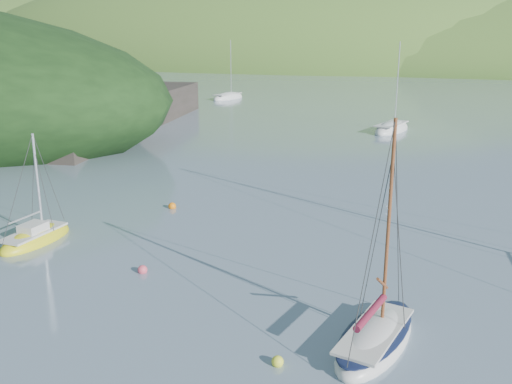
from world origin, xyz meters
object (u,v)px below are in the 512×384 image
(sailboat_yellow, at_px, (36,239))
(distant_sloop_a, at_px, (391,130))
(daysailer_white, at_px, (375,339))
(distant_sloop_c, at_px, (228,98))

(sailboat_yellow, bearing_deg, distant_sloop_a, 74.55)
(sailboat_yellow, distance_m, distant_sloop_a, 40.72)
(daysailer_white, height_order, distant_sloop_a, distant_sloop_a)
(distant_sloop_c, bearing_deg, distant_sloop_a, -23.54)
(daysailer_white, bearing_deg, distant_sloop_a, 107.15)
(sailboat_yellow, bearing_deg, distant_sloop_c, 106.22)
(daysailer_white, xyz_separation_m, distant_sloop_c, (-32.76, 62.96, -0.03))
(daysailer_white, distance_m, distant_sloop_c, 70.97)
(daysailer_white, height_order, sailboat_yellow, daysailer_white)
(distant_sloop_a, distance_m, distant_sloop_c, 34.12)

